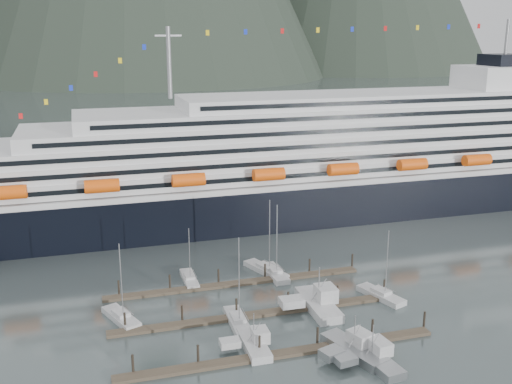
% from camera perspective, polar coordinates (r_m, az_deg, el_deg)
% --- Properties ---
extents(ground, '(1600.00, 1600.00, 0.00)m').
position_cam_1_polar(ground, '(99.40, 3.32, -12.06)').
color(ground, '#485555').
rests_on(ground, ground).
extents(cruise_ship, '(210.00, 30.40, 50.30)m').
position_cam_1_polar(cruise_ship, '(154.30, 6.97, 2.53)').
color(cruise_ship, black).
rests_on(cruise_ship, ground).
extents(dock_near, '(48.18, 2.28, 3.20)m').
position_cam_1_polar(dock_near, '(89.57, 2.48, -15.09)').
color(dock_near, '#4C3E30').
rests_on(dock_near, ground).
extents(dock_mid, '(48.18, 2.28, 3.20)m').
position_cam_1_polar(dock_mid, '(100.46, 0.02, -11.53)').
color(dock_mid, '#4C3E30').
rests_on(dock_mid, ground).
extents(dock_far, '(48.18, 2.28, 3.20)m').
position_cam_1_polar(dock_far, '(111.79, -1.91, -8.66)').
color(dock_far, '#4C3E30').
rests_on(dock_far, ground).
extents(sailboat_a, '(5.90, 9.66, 13.91)m').
position_cam_1_polar(sailboat_a, '(101.33, -12.72, -11.60)').
color(sailboat_a, '#B0B0B0').
rests_on(sailboat_a, ground).
extents(sailboat_b, '(2.91, 10.26, 15.51)m').
position_cam_1_polar(sailboat_b, '(97.66, -1.73, -12.28)').
color(sailboat_b, '#B0B0B0').
rests_on(sailboat_b, ground).
extents(sailboat_e, '(2.36, 8.91, 11.10)m').
position_cam_1_polar(sailboat_e, '(113.75, -6.35, -8.27)').
color(sailboat_e, '#B0B0B0').
rests_on(sailboat_e, ground).
extents(sailboat_f, '(2.99, 9.66, 14.91)m').
position_cam_1_polar(sailboat_f, '(115.52, 1.80, -7.77)').
color(sailboat_f, '#B0B0B0').
rests_on(sailboat_f, ground).
extents(sailboat_g, '(6.50, 11.25, 15.34)m').
position_cam_1_polar(sailboat_g, '(117.00, 0.94, -7.46)').
color(sailboat_g, '#B0B0B0').
rests_on(sailboat_g, ground).
extents(sailboat_h, '(5.62, 9.91, 13.18)m').
position_cam_1_polar(sailboat_h, '(108.76, 11.80, -9.63)').
color(sailboat_h, '#B0B0B0').
rests_on(sailboat_h, ground).
extents(trawler_b, '(7.28, 9.55, 6.12)m').
position_cam_1_polar(trawler_b, '(90.95, -0.29, -14.20)').
color(trawler_b, '#B0B0B0').
rests_on(trawler_b, ground).
extents(trawler_c, '(8.78, 12.33, 6.09)m').
position_cam_1_polar(trawler_c, '(89.41, 10.90, -15.06)').
color(trawler_c, '#979A9C').
rests_on(trawler_c, ground).
extents(trawler_d, '(9.29, 11.70, 6.66)m').
position_cam_1_polar(trawler_d, '(90.61, 9.25, -14.51)').
color(trawler_d, '#979A9C').
rests_on(trawler_d, ground).
extents(trawler_e, '(9.65, 12.66, 8.24)m').
position_cam_1_polar(trawler_e, '(102.94, 5.89, -10.49)').
color(trawler_e, '#B0B0B0').
rests_on(trawler_e, ground).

